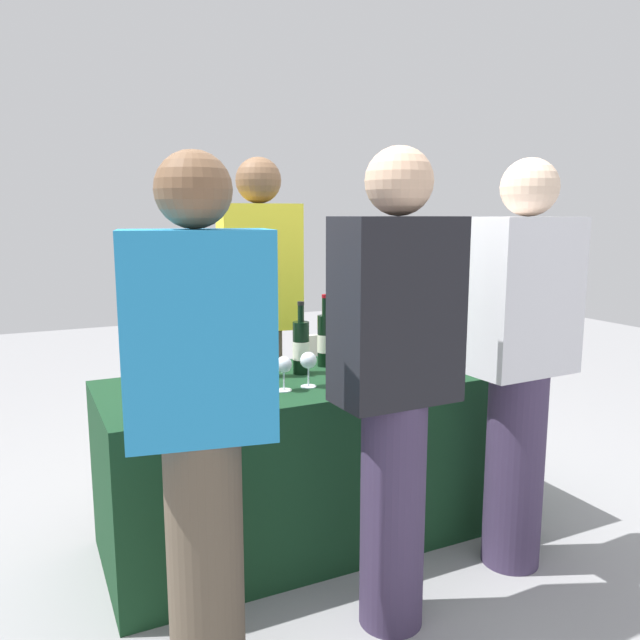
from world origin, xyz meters
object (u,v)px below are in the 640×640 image
wine_glass_0 (228,372)px  guest_1 (395,379)px  guest_0 (201,413)px  menu_board (333,388)px  wine_bottle_7 (437,331)px  wine_bottle_4 (325,340)px  guest_2 (521,355)px  wine_glass_4 (447,342)px  wine_bottle_0 (200,358)px  wine_glass_2 (284,366)px  wine_bottle_5 (400,334)px  wine_bottle_3 (301,347)px  wine_glass_3 (308,362)px  ice_bucket (463,343)px  server_pouring (261,312)px  wine_bottle_6 (429,333)px  wine_bottle_1 (225,354)px  wine_bottle_2 (271,352)px  wine_glass_1 (251,368)px

wine_glass_0 → guest_1: (0.42, -0.52, 0.05)m
guest_0 → menu_board: (1.30, 1.70, -0.51)m
wine_bottle_7 → guest_1: guest_1 is taller
wine_bottle_4 → guest_2: size_ratio=0.20×
wine_glass_4 → wine_bottle_0: bearing=170.6°
wine_bottle_4 → wine_glass_2: 0.45m
wine_glass_0 → menu_board: size_ratio=0.21×
wine_bottle_5 → wine_glass_2: 0.78m
wine_bottle_3 → wine_glass_3: (-0.06, -0.22, -0.01)m
guest_1 → guest_2: 0.67m
ice_bucket → server_pouring: bearing=136.6°
wine_bottle_6 → guest_0: guest_0 is taller
wine_bottle_3 → guest_0: bearing=-130.9°
wine_bottle_1 → wine_glass_4: wine_bottle_1 is taller
wine_bottle_4 → wine_bottle_3: bearing=-152.7°
wine_bottle_0 → wine_glass_4: (1.14, -0.19, -0.00)m
wine_bottle_2 → wine_bottle_4: bearing=13.8°
wine_bottle_6 → menu_board: 1.04m
wine_glass_4 → ice_bucket: bearing=-16.6°
wine_bottle_7 → guest_1: (-0.81, -0.87, 0.05)m
wine_glass_1 → wine_glass_4: wine_glass_1 is taller
server_pouring → wine_bottle_5: bearing=143.7°
wine_bottle_1 → wine_bottle_3: wine_bottle_3 is taller
wine_bottle_7 → guest_2: guest_2 is taller
wine_bottle_1 → wine_glass_3: (0.27, -0.27, -0.00)m
wine_bottle_0 → wine_glass_3: size_ratio=2.08×
wine_bottle_3 → guest_2: guest_2 is taller
wine_bottle_7 → server_pouring: server_pouring is taller
wine_glass_4 → ice_bucket: ice_bucket is taller
wine_bottle_3 → wine_glass_4: wine_bottle_3 is taller
wine_bottle_4 → wine_bottle_6: 0.56m
wine_bottle_4 → ice_bucket: bearing=-22.3°
guest_1 → wine_glass_4: bearing=40.9°
server_pouring → wine_glass_0: bearing=67.8°
wine_bottle_0 → ice_bucket: bearing=-9.8°
guest_2 → menu_board: (-0.03, 1.59, -0.53)m
wine_bottle_6 → wine_glass_4: 0.18m
wine_bottle_5 → wine_glass_4: wine_bottle_5 is taller
wine_bottle_0 → wine_glass_2: size_ratio=2.16×
wine_glass_0 → guest_1: 0.67m
wine_glass_0 → wine_glass_2: (0.24, 0.01, -0.00)m
wine_bottle_2 → wine_bottle_6: size_ratio=0.93×
ice_bucket → guest_1: 0.96m
wine_glass_3 → guest_0: bearing=-137.6°
wine_bottle_6 → guest_2: bearing=-93.9°
wine_glass_1 → wine_glass_3: (0.25, 0.01, -0.00)m
guest_2 → server_pouring: bearing=116.2°
wine_glass_0 → wine_glass_2: wine_glass_0 is taller
wine_bottle_1 → wine_bottle_4: size_ratio=0.91×
ice_bucket → menu_board: bearing=96.3°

